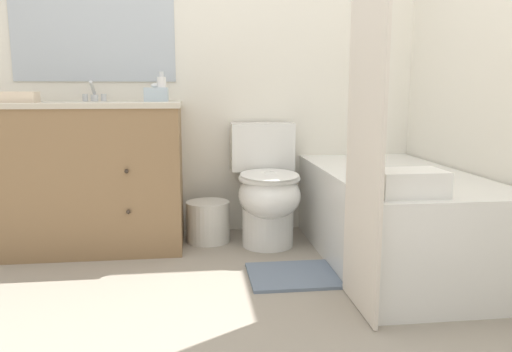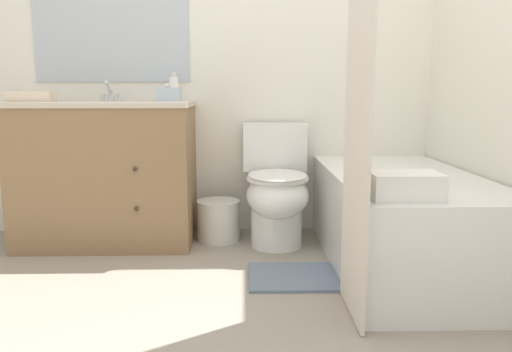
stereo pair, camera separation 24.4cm
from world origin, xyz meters
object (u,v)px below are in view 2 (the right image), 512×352
Objects in this scene: toilet at (277,190)px; hand_towel_folded at (31,97)px; sink_faucet at (111,95)px; bath_mat at (293,277)px; tissue_box at (169,94)px; bathtub at (402,220)px; vanity_cabinet at (107,172)px; soap_dispenser at (174,88)px; wastebasket at (219,220)px; bath_towel_folded at (404,186)px.

toilet is 1.51m from hand_towel_folded.
sink_faucet reaches higher than bath_mat.
bath_mat is (1.45, -0.50, -0.89)m from hand_towel_folded.
hand_towel_folded is at bearing -163.57° from tissue_box.
sink_faucet is at bearing 159.17° from bathtub.
vanity_cabinet is at bearing 164.43° from bathtub.
wastebasket is at bearing -5.79° from soap_dispenser.
soap_dispenser is 1.59m from bath_towel_folded.
bathtub is at bearing -22.38° from soap_dispenser.
hand_towel_folded is at bearing -177.62° from toilet.
hand_towel_folded is at bearing -159.81° from vanity_cabinet.
toilet is 0.88m from tissue_box.
wastebasket is (-1.00, 0.49, -0.13)m from bathtub.
bath_mat is at bearing -58.48° from wastebasket.
bathtub is at bearing -31.28° from toilet.
vanity_cabinet is 7.47× the size of tissue_box.
bath_mat is (0.70, -0.72, -0.91)m from tissue_box.
vanity_cabinet is at bearing 20.19° from hand_towel_folded.
soap_dispenser is 0.80m from hand_towel_folded.
bath_towel_folded is at bearing -39.31° from sink_faucet.
hand_towel_folded is at bearing 170.74° from bathtub.
hand_towel_folded is at bearing -166.51° from soap_dispenser.
hand_towel_folded is at bearing 153.76° from bath_towel_folded.
toilet is at bearing 2.38° from hand_towel_folded.
bath_mat is (0.41, -0.66, -0.12)m from wastebasket.
toilet is 2.97× the size of hand_towel_folded.
bathtub is 6.03× the size of hand_towel_folded.
soap_dispenser reaches higher than bathtub.
tissue_box reaches higher than bathtub.
bath_towel_folded is (1.49, -1.05, 0.11)m from vanity_cabinet.
toilet reaches higher than bath_towel_folded.
bathtub reaches higher than bath_mat.
bath_towel_folded is (-0.19, -0.58, 0.30)m from bathtub.
soap_dispenser reaches higher than bath_towel_folded.
soap_dispenser reaches higher than sink_faucet.
sink_faucet is at bearing 167.92° from wastebasket.
wastebasket is at bearing 164.03° from toilet.
bathtub reaches higher than wastebasket.
soap_dispenser reaches higher than bath_mat.
bathtub is at bearing -26.23° from wastebasket.
vanity_cabinet is 1.83m from bath_towel_folded.
bath_towel_folded reaches higher than bathtub.
tissue_box is at bearing 156.91° from bathtub.
sink_faucet reaches higher than bath_towel_folded.
soap_dispenser reaches higher than vanity_cabinet.
vanity_cabinet reaches higher than bath_mat.
wastebasket is at bearing -11.39° from tissue_box.
bath_mat is at bearing -45.83° from tissue_box.
bath_mat is at bearing -30.47° from vanity_cabinet.
bath_mat is at bearing -36.73° from sink_faucet.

